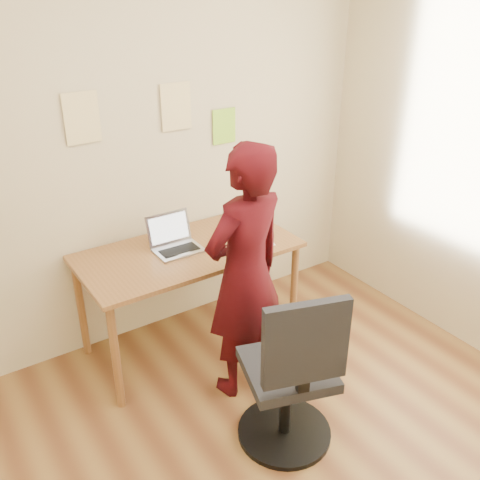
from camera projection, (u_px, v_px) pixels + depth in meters
room at (319, 256)px, 2.05m from camera, size 3.58×3.58×2.78m
desk at (188, 261)px, 3.47m from camera, size 1.40×0.70×0.74m
laptop at (175, 242)px, 3.41m from camera, size 0.30×0.27×0.21m
paper_sheet at (253, 237)px, 3.58m from camera, size 0.30×0.36×0.00m
phone at (240, 246)px, 3.45m from camera, size 0.08×0.13×0.01m
wall_note_left at (82, 118)px, 3.09m from camera, size 0.21×0.00×0.30m
wall_note_mid at (176, 107)px, 3.40m from camera, size 0.21×0.00×0.30m
wall_note_right at (224, 126)px, 3.66m from camera, size 0.18×0.00×0.24m
office_chair at (291, 382)px, 2.76m from camera, size 0.55×0.57×1.00m
person at (245, 274)px, 3.05m from camera, size 0.63×0.46×1.57m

